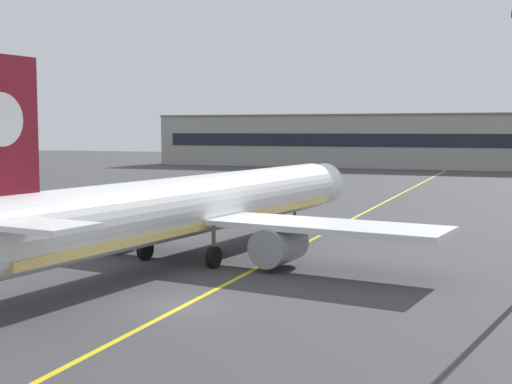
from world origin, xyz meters
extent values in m
plane|color=#3D3D3F|center=(0.00, 0.00, 0.00)|extent=(400.00, 400.00, 0.00)
cube|color=yellow|center=(0.00, 30.00, 0.00)|extent=(0.89, 180.00, 0.01)
cylinder|color=white|center=(-4.78, 11.40, 3.50)|extent=(8.75, 36.18, 3.80)
cone|color=white|center=(-2.11, 30.51, 3.50)|extent=(3.94, 3.08, 3.61)
cube|color=#DBBC66|center=(-4.78, 11.40, 2.46)|extent=(8.28, 33.32, 0.44)
cube|color=black|center=(-2.37, 28.63, 4.17)|extent=(2.97, 1.48, 0.60)
cube|color=white|center=(-4.70, 11.99, 2.65)|extent=(32.36, 9.19, 0.36)
cylinder|color=gray|center=(-10.98, 11.86, 1.43)|extent=(2.78, 3.88, 2.30)
cylinder|color=black|center=(-10.72, 13.70, 1.43)|extent=(1.96, 0.45, 1.95)
cylinder|color=gray|center=(1.31, 10.15, 1.43)|extent=(2.78, 3.88, 2.30)
cylinder|color=black|center=(1.56, 11.98, 1.43)|extent=(1.96, 0.45, 1.95)
cylinder|color=#4C4C51|center=(-2.77, 25.76, 1.48)|extent=(0.24, 0.24, 1.60)
cylinder|color=black|center=(-2.77, 25.76, 0.45)|extent=(0.52, 0.95, 0.90)
cylinder|color=#4C4C51|center=(-7.63, 9.78, 1.77)|extent=(0.24, 0.24, 1.60)
cylinder|color=black|center=(-7.63, 9.78, 0.65)|extent=(0.58, 1.34, 1.30)
cylinder|color=#4C4C51|center=(-2.48, 9.06, 1.77)|extent=(0.24, 0.24, 1.60)
cylinder|color=black|center=(-2.48, 9.06, 0.65)|extent=(0.58, 1.34, 1.30)
cone|color=orange|center=(-2.85, 28.30, 0.28)|extent=(0.36, 0.36, 0.55)
cylinder|color=white|center=(-2.85, 28.30, 0.30)|extent=(0.23, 0.23, 0.07)
cube|color=orange|center=(-2.85, 28.30, 0.01)|extent=(0.44, 0.44, 0.03)
cone|color=orange|center=(-22.71, 13.97, 0.28)|extent=(0.36, 0.36, 0.55)
cylinder|color=white|center=(-22.71, 13.97, 0.30)|extent=(0.23, 0.23, 0.07)
cube|color=orange|center=(-22.71, 13.97, 0.01)|extent=(0.44, 0.44, 0.03)
cube|color=#9E998E|center=(11.44, 123.66, 5.63)|extent=(154.79, 12.00, 11.26)
cube|color=black|center=(11.44, 117.61, 6.03)|extent=(148.60, 0.12, 2.80)
cube|color=slate|center=(11.44, 123.66, 11.46)|extent=(155.19, 12.40, 0.40)
camera|label=1|loc=(14.84, -28.63, 8.34)|focal=48.78mm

